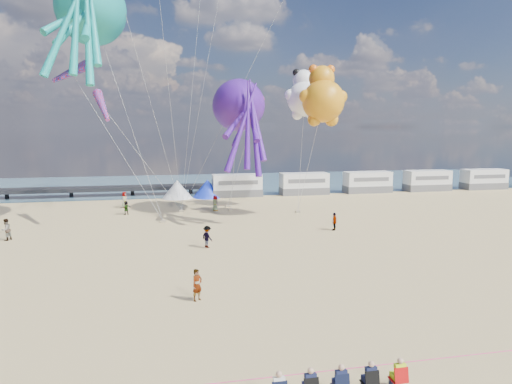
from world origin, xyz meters
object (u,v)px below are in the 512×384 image
beachgoer_6 (215,203)px  sandbag_a (163,221)px  tent_white (177,189)px  windsock_mid (256,109)px  kite_panda (305,99)px  sandbag_c (298,212)px  tent_blue (207,188)px  beachgoer_1 (6,230)px  beachgoer_2 (207,237)px  standing_person (197,285)px  motorhome_4 (484,179)px  beachgoer_4 (126,208)px  kite_octopus_purple (238,105)px  beachgoer_3 (334,221)px  spectator_row (340,380)px  motorhome_1 (304,184)px  windsock_right (102,106)px  sandbag_b (231,209)px  windsock_left (71,72)px  beachgoer_0 (124,200)px  sandbag_e (181,211)px  motorhome_3 (427,181)px  motorhome_2 (367,182)px  kite_octopus_teal (91,10)px  kite_teddy_orange (323,101)px  sandbag_d (228,206)px

beachgoer_6 → sandbag_a: 7.89m
tent_white → windsock_mid: 18.69m
kite_panda → sandbag_c: bearing=-102.4°
tent_blue → beachgoer_1: (-18.62, -20.25, -0.28)m
beachgoer_2 → windsock_mid: windsock_mid is taller
beachgoer_6 → sandbag_c: 9.28m
beachgoer_2 → standing_person: bearing=139.4°
motorhome_4 → beachgoer_4: (-51.75, -10.54, -0.76)m
kite_octopus_purple → beachgoer_2: bearing=-94.0°
beachgoer_3 → kite_panda: kite_panda is taller
tent_blue → spectator_row: tent_blue is taller
beachgoer_1 → beachgoer_2: (16.14, -5.56, -0.05)m
motorhome_1 → windsock_right: windsock_right is taller
beachgoer_6 → sandbag_b: beachgoer_6 is taller
sandbag_c → windsock_left: size_ratio=0.08×
motorhome_4 → beachgoer_0: 52.62m
beachgoer_0 → windsock_mid: (14.09, -7.65, 10.28)m
beachgoer_0 → sandbag_e: bearing=-98.4°
kite_panda → beachgoer_1: bearing=-142.1°
sandbag_a → windsock_right: windsock_right is taller
motorhome_3 → windsock_left: 50.09m
motorhome_2 → tent_white: 27.00m
motorhome_4 → beachgoer_2: bearing=-149.9°
beachgoer_1 → sandbag_b: beachgoer_1 is taller
kite_octopus_purple → sandbag_e: bearing=176.7°
spectator_row → kite_octopus_teal: bearing=110.8°
tent_white → beachgoer_3: size_ratio=2.45×
motorhome_4 → sandbag_a: 50.32m
tent_blue → beachgoer_1: 27.51m
beachgoer_1 → sandbag_a: (12.75, 4.77, -0.81)m
sandbag_b → kite_teddy_orange: bearing=-38.4°
kite_panda → tent_white: bearing=161.2°
motorhome_1 → kite_panda: bearing=-107.9°
sandbag_d → beachgoer_0: bearing=170.4°
tent_blue → beachgoer_2: bearing=-95.5°
sandbag_b → beachgoer_3: bearing=-56.5°
spectator_row → beachgoer_6: 36.59m
kite_panda → kite_teddy_orange: kite_panda is taller
tent_white → beachgoer_0: size_ratio=2.14×
kite_octopus_purple → beachgoer_4: bearing=-172.1°
beachgoer_1 → motorhome_2: bearing=144.0°
tent_white → beachgoer_1: bearing=-125.8°
sandbag_d → sandbag_a: bearing=-135.2°
standing_person → kite_panda: bearing=23.8°
kite_panda → motorhome_1: bearing=92.6°
standing_person → kite_teddy_orange: bearing=17.1°
kite_octopus_teal → windsock_right: (0.66, -0.79, -8.51)m
beachgoer_6 → sandbag_d: 2.79m
motorhome_1 → motorhome_2: size_ratio=1.00×
sandbag_a → windsock_left: (-8.28, 2.71, 14.46)m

